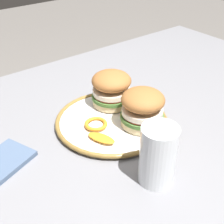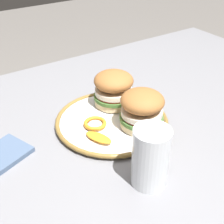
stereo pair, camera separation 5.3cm
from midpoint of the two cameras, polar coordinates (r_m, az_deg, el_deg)
dining_table at (r=0.95m, az=5.43°, el=-5.00°), size 1.45×0.93×0.72m
dinner_plate at (r=0.85m, az=1.80°, el=-1.76°), size 0.31×0.31×0.02m
sandwich_half_left at (r=0.89m, az=2.03°, el=4.39°), size 0.11×0.11×0.10m
sandwich_half_right at (r=0.80m, az=7.43°, el=0.57°), size 0.12×0.12×0.10m
orange_peel_curled at (r=0.82m, az=-1.43°, el=-1.99°), size 0.09×0.09×0.01m
orange_peel_strip_long at (r=0.77m, az=-0.49°, el=-4.72°), size 0.06×0.08×0.01m
drinking_glass at (r=0.66m, az=9.33°, el=-8.88°), size 0.08×0.08×0.14m
folded_napkin at (r=0.78m, az=-17.96°, el=-7.75°), size 0.16×0.14×0.01m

